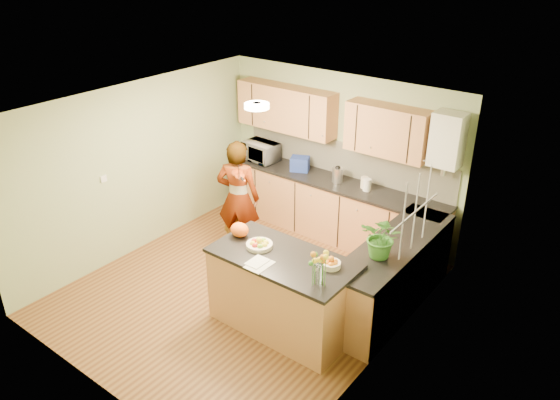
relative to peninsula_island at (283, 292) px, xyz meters
The scene contains 28 objects.
floor 1.01m from the peninsula_island, 161.31° to the left, with size 4.50×4.50×0.00m, color #5A3219.
ceiling 2.20m from the peninsula_island, 161.31° to the left, with size 4.00×4.50×0.02m, color silver.
wall_back 2.78m from the peninsula_island, 108.33° to the left, with size 4.00×0.02×2.50m, color #95A878.
wall_front 2.27m from the peninsula_island, 113.13° to the right, with size 4.00×0.02×2.50m, color #95A878.
wall_left 2.95m from the peninsula_island, behind, with size 0.02×4.50×2.50m, color #95A878.
wall_right 1.42m from the peninsula_island, 13.75° to the left, with size 0.02×4.50×2.50m, color #95A878.
back_counter 2.35m from the peninsula_island, 108.32° to the left, with size 3.64×0.62×0.94m.
right_counter 1.42m from the peninsula_island, 52.83° to the left, with size 0.62×2.24×0.94m.
splashback 2.72m from the peninsula_island, 106.37° to the left, with size 3.60×0.02×0.52m, color beige.
upper_cabinets 2.91m from the peninsula_island, 113.25° to the left, with size 3.20×0.34×0.70m.
boiler 2.89m from the peninsula_island, 70.08° to the left, with size 0.40×0.30×0.86m.
window_right 1.80m from the peninsula_island, 37.48° to the left, with size 0.01×1.30×1.05m.
light_switch 2.96m from the peninsula_island, behind, with size 0.02×0.09×0.09m, color white.
ceiling_lamp 2.22m from the peninsula_island, 145.18° to the left, with size 0.30×0.30×0.07m.
peninsula_island is the anchor object (origin of this frame).
fruit_dish 0.64m from the peninsula_island, behind, with size 0.31×0.31×0.11m.
orange_bowl 0.79m from the peninsula_island, 15.26° to the left, with size 0.22×0.22×0.13m.
flower_vase 1.01m from the peninsula_island, 16.70° to the right, with size 0.25×0.25×0.46m.
orange_bag 0.91m from the peninsula_island, behind, with size 0.23×0.20×0.18m, color orange.
papers 0.59m from the peninsula_island, 108.43° to the right, with size 0.23×0.31×0.01m, color white.
violinist 1.92m from the peninsula_island, 147.37° to the left, with size 0.63×0.42×1.73m, color tan.
violin 1.83m from the peninsula_island, 150.14° to the left, with size 0.57×0.23×0.11m, color #4A1704, non-canonical shape.
microwave 3.12m from the peninsula_island, 134.13° to the left, with size 0.56×0.38×0.31m, color white.
blue_box 2.69m from the peninsula_island, 121.51° to the left, with size 0.28×0.21×0.22m, color navy.
kettle 2.40m from the peninsula_island, 106.85° to the left, with size 0.16×0.16×0.30m.
jar_cream 2.36m from the peninsula_island, 96.13° to the left, with size 0.11×0.11×0.17m, color beige.
jar_white 2.30m from the peninsula_island, 94.34° to the left, with size 0.12×0.12×0.18m, color white.
potted_plant 1.33m from the peninsula_island, 40.33° to the left, with size 0.47×0.41×0.52m, color #387828.
Camera 1 is at (4.04, -4.51, 4.29)m, focal length 35.00 mm.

